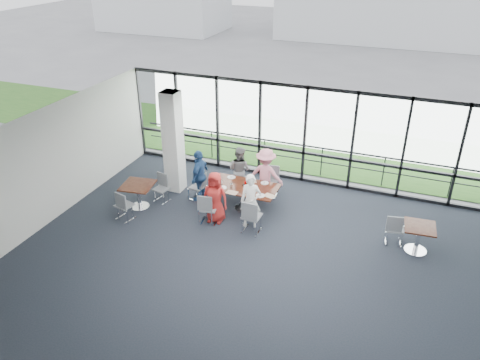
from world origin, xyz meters
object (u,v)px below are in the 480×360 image
(chair_main_nl, at_px, (209,208))
(chair_spare_la, at_px, (124,205))
(side_table_left, at_px, (138,188))
(diner_near_left, at_px, (215,197))
(diner_far_left, at_px, (239,170))
(structural_column, at_px, (173,142))
(chair_main_fr, at_px, (270,182))
(diner_near_right, at_px, (251,201))
(chair_spare_r, at_px, (395,229))
(chair_main_end, at_px, (197,187))
(side_table_right, at_px, (419,231))
(diner_far_right, at_px, (266,175))
(chair_spare_lb, at_px, (161,189))
(diner_end, at_px, (200,176))
(chair_main_nr, at_px, (252,216))
(chair_main_fl, at_px, (238,178))
(main_table, at_px, (244,190))

(chair_main_nl, relative_size, chair_spare_la, 1.00)
(side_table_left, xyz_separation_m, chair_main_nl, (2.28, -0.01, -0.19))
(diner_near_left, bearing_deg, diner_far_left, 85.48)
(structural_column, height_order, chair_main_fr, structural_column)
(diner_near_right, xyz_separation_m, chair_spare_r, (3.78, 0.59, -0.34))
(chair_main_nl, height_order, chair_main_end, chair_main_nl)
(chair_main_end, height_order, chair_spare_r, chair_spare_r)
(side_table_right, xyz_separation_m, diner_far_right, (-4.45, 1.14, 0.22))
(chair_main_end, xyz_separation_m, chair_spare_la, (-1.42, -1.78, 0.04))
(side_table_right, bearing_deg, chair_main_end, 176.39)
(diner_near_left, bearing_deg, chair_spare_lb, 164.37)
(diner_near_left, relative_size, diner_far_right, 0.91)
(diner_far_right, relative_size, chair_main_fr, 1.79)
(diner_end, bearing_deg, chair_spare_r, 87.33)
(diner_end, bearing_deg, diner_near_right, 66.53)
(diner_far_right, bearing_deg, structural_column, 6.41)
(diner_near_right, relative_size, chair_spare_la, 1.74)
(chair_main_nr, relative_size, chair_main_fl, 1.16)
(main_table, distance_m, chair_spare_r, 4.29)
(side_table_right, distance_m, chair_spare_lb, 7.34)
(diner_end, distance_m, chair_main_fr, 2.16)
(diner_far_right, relative_size, chair_spare_r, 1.90)
(main_table, distance_m, chair_main_nr, 1.23)
(diner_far_left, relative_size, chair_spare_r, 1.75)
(main_table, bearing_deg, chair_main_fr, 65.55)
(structural_column, height_order, chair_main_nl, structural_column)
(diner_near_left, distance_m, diner_far_left, 1.81)
(diner_far_right, bearing_deg, diner_near_left, 59.65)
(diner_far_right, xyz_separation_m, chair_main_fl, (-0.98, 0.26, -0.41))
(structural_column, height_order, chair_spare_la, structural_column)
(main_table, distance_m, diner_near_left, 1.04)
(chair_main_end, bearing_deg, diner_near_right, 77.99)
(diner_near_right, distance_m, diner_far_left, 1.97)
(chair_main_fr, bearing_deg, structural_column, 8.51)
(diner_end, height_order, chair_spare_r, diner_end)
(main_table, xyz_separation_m, diner_near_right, (0.50, -0.79, 0.15))
(diner_far_left, bearing_deg, chair_spare_la, 59.42)
(diner_far_right, distance_m, chair_main_nl, 2.13)
(side_table_right, relative_size, diner_far_left, 0.53)
(chair_main_nl, distance_m, chair_main_nr, 1.27)
(diner_far_right, bearing_deg, chair_main_fr, -105.97)
(chair_main_nl, bearing_deg, chair_spare_la, -171.60)
(side_table_left, relative_size, chair_main_end, 1.23)
(main_table, height_order, side_table_right, same)
(diner_far_left, bearing_deg, chair_main_nr, 131.77)
(diner_end, height_order, chair_spare_la, diner_end)
(side_table_right, bearing_deg, main_table, 175.64)
(structural_column, height_order, chair_main_end, structural_column)
(diner_near_left, relative_size, diner_far_left, 0.98)
(main_table, relative_size, chair_spare_lb, 2.37)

